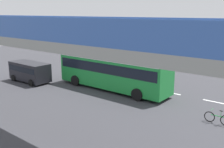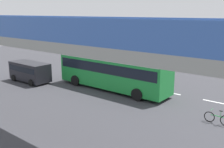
{
  "view_description": "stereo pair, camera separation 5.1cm",
  "coord_description": "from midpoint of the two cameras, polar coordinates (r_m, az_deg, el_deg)",
  "views": [
    {
      "loc": [
        -14.21,
        19.0,
        7.19
      ],
      "look_at": [
        0.61,
        0.56,
        1.6
      ],
      "focal_mm": 42.17,
      "sensor_mm": 36.0,
      "label": 1
    },
    {
      "loc": [
        -14.25,
        18.97,
        7.19
      ],
      "look_at": [
        0.61,
        0.56,
        1.6
      ],
      "focal_mm": 42.17,
      "sensor_mm": 36.0,
      "label": 2
    }
  ],
  "objects": [
    {
      "name": "lane_dash_right",
      "position": [
        28.89,
        -1.8,
        -1.12
      ],
      "size": [
        2.0,
        0.2,
        0.01
      ],
      "primitive_type": "cube",
      "color": "silver",
      "rests_on": "ground"
    },
    {
      "name": "lane_dash_left",
      "position": [
        24.64,
        12.52,
        -3.99
      ],
      "size": [
        2.0,
        0.2,
        0.01
      ],
      "primitive_type": "cube",
      "color": "silver",
      "rests_on": "ground"
    },
    {
      "name": "bicycle_green",
      "position": [
        18.84,
        21.84,
        -8.92
      ],
      "size": [
        1.77,
        0.44,
        0.96
      ],
      "color": "black",
      "rests_on": "ground"
    },
    {
      "name": "lane_dash_leftmost",
      "position": [
        23.26,
        21.39,
        -5.66
      ],
      "size": [
        2.0,
        0.2,
        0.01
      ],
      "primitive_type": "cube",
      "color": "silver",
      "rests_on": "ground"
    },
    {
      "name": "parked_van",
      "position": [
        28.95,
        -17.46,
        0.69
      ],
      "size": [
        4.8,
        2.17,
        2.05
      ],
      "color": "black",
      "rests_on": "ground"
    },
    {
      "name": "pedestrian_overpass",
      "position": [
        16.86,
        -19.38,
        5.91
      ],
      "size": [
        31.96,
        2.6,
        6.97
      ],
      "color": "gray",
      "rests_on": "ground"
    },
    {
      "name": "city_bus",
      "position": [
        24.68,
        -0.05,
        0.88
      ],
      "size": [
        11.54,
        2.85,
        3.15
      ],
      "color": "#1E8C38",
      "rests_on": "ground"
    },
    {
      "name": "lane_dash_centre",
      "position": [
        26.55,
        4.78,
        -2.46
      ],
      "size": [
        2.0,
        0.2,
        0.01
      ],
      "primitive_type": "cube",
      "color": "silver",
      "rests_on": "ground"
    },
    {
      "name": "lane_dash_rightmost",
      "position": [
        31.57,
        -7.33,
        0.02
      ],
      "size": [
        2.0,
        0.2,
        0.01
      ],
      "primitive_type": "cube",
      "color": "silver",
      "rests_on": "ground"
    },
    {
      "name": "ground",
      "position": [
        24.8,
        1.86,
        -3.57
      ],
      "size": [
        80.0,
        80.0,
        0.0
      ],
      "primitive_type": "plane",
      "color": "#38383D"
    }
  ]
}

